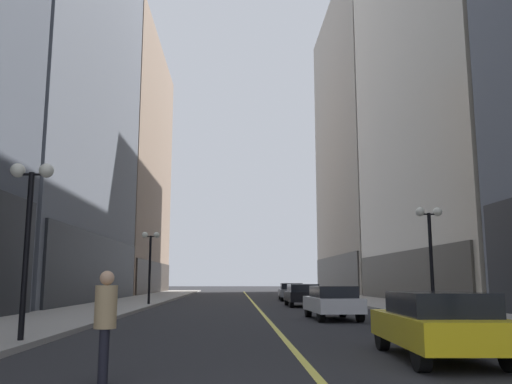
{
  "coord_description": "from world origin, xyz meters",
  "views": [
    {
      "loc": [
        -1.36,
        -3.02,
        1.56
      ],
      "look_at": [
        -0.03,
        29.49,
        6.92
      ],
      "focal_mm": 37.54,
      "sensor_mm": 36.0,
      "label": 1
    }
  ],
  "objects": [
    {
      "name": "ground_plane",
      "position": [
        0.0,
        35.0,
        0.0
      ],
      "size": [
        200.0,
        200.0,
        0.0
      ],
      "primitive_type": "plane",
      "color": "#262628"
    },
    {
      "name": "sidewalk_left",
      "position": [
        -8.25,
        35.0,
        0.07
      ],
      "size": [
        4.5,
        78.0,
        0.15
      ],
      "primitive_type": "cube",
      "color": "#9E9991",
      "rests_on": "ground"
    },
    {
      "name": "sidewalk_right",
      "position": [
        8.25,
        35.0,
        0.07
      ],
      "size": [
        4.5,
        78.0,
        0.15
      ],
      "primitive_type": "cube",
      "color": "#9E9991",
      "rests_on": "ground"
    },
    {
      "name": "lane_centre_stripe",
      "position": [
        0.0,
        35.0,
        0.0
      ],
      "size": [
        0.16,
        70.0,
        0.01
      ],
      "primitive_type": "cube",
      "color": "#E5D64C",
      "rests_on": "ground"
    },
    {
      "name": "building_left_mid",
      "position": [
        -15.96,
        34.5,
        18.84
      ],
      "size": [
        11.12,
        24.0,
        37.86
      ],
      "color": "slate",
      "rests_on": "ground"
    },
    {
      "name": "building_left_far",
      "position": [
        -18.15,
        60.0,
        14.99
      ],
      "size": [
        15.51,
        26.0,
        30.08
      ],
      "color": "gray",
      "rests_on": "ground"
    },
    {
      "name": "building_right_mid",
      "position": [
        17.62,
        34.5,
        14.68
      ],
      "size": [
        14.44,
        24.0,
        29.47
      ],
      "color": "#B7AD99",
      "rests_on": "ground"
    },
    {
      "name": "building_right_far",
      "position": [
        16.91,
        60.0,
        18.0
      ],
      "size": [
        13.02,
        26.0,
        36.13
      ],
      "color": "#A8A399",
      "rests_on": "ground"
    },
    {
      "name": "car_yellow",
      "position": [
        2.7,
        7.73,
        0.72
      ],
      "size": [
        1.96,
        4.24,
        1.32
      ],
      "color": "yellow",
      "rests_on": "ground"
    },
    {
      "name": "car_white",
      "position": [
        2.59,
        18.63,
        0.72
      ],
      "size": [
        1.86,
        4.08,
        1.32
      ],
      "color": "silver",
      "rests_on": "ground"
    },
    {
      "name": "car_black",
      "position": [
        2.74,
        29.28,
        0.72
      ],
      "size": [
        1.87,
        4.12,
        1.32
      ],
      "color": "black",
      "rests_on": "ground"
    },
    {
      "name": "car_grey",
      "position": [
        3.05,
        38.72,
        0.72
      ],
      "size": [
        2.04,
        4.84,
        1.32
      ],
      "color": "slate",
      "rests_on": "ground"
    },
    {
      "name": "pedestrian_in_tan_trench",
      "position": [
        -3.32,
        5.45,
        0.99
      ],
      "size": [
        0.39,
        0.39,
        1.7
      ],
      "color": "black",
      "rests_on": "ground"
    },
    {
      "name": "street_lamp_left_near",
      "position": [
        -6.4,
        10.24,
        3.26
      ],
      "size": [
        1.06,
        0.36,
        4.43
      ],
      "color": "black",
      "rests_on": "ground"
    },
    {
      "name": "street_lamp_left_far",
      "position": [
        -6.4,
        29.51,
        3.26
      ],
      "size": [
        1.06,
        0.36,
        4.43
      ],
      "color": "black",
      "rests_on": "ground"
    },
    {
      "name": "street_lamp_right_mid",
      "position": [
        6.4,
        17.86,
        3.26
      ],
      "size": [
        1.06,
        0.36,
        4.43
      ],
      "color": "black",
      "rests_on": "ground"
    }
  ]
}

